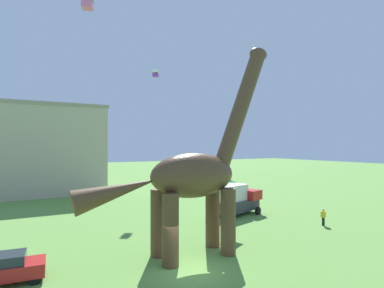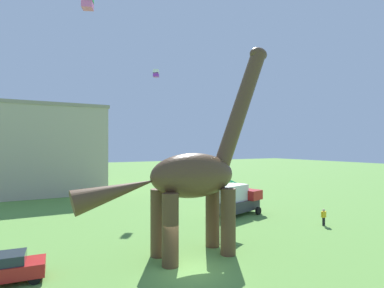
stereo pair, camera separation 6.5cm
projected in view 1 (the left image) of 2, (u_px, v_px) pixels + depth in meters
name	position (u px, v px, depth m)	size (l,w,h in m)	color
ground_plane	(190.00, 271.00, 17.91)	(240.00, 240.00, 0.00)	#5B8E3D
dinosaur_sculpture	(192.00, 175.00, 20.44)	(14.06, 2.98, 14.70)	#513823
parked_sedan_left	(1.00, 269.00, 16.17)	(4.33, 2.11, 1.55)	red
parked_box_truck	(236.00, 199.00, 32.44)	(5.97, 3.64, 3.20)	#38383D
person_near_flyer	(323.00, 215.00, 28.06)	(0.57, 0.25, 1.53)	black
kite_trailing	(226.00, 181.00, 26.86)	(1.47, 1.75, 1.93)	#19B2B7
kite_mid_right	(88.00, 1.00, 19.83)	(0.87, 0.87, 0.97)	green
kite_mid_center	(156.00, 73.00, 41.66)	(0.97, 0.97, 1.00)	white
background_building_block	(32.00, 150.00, 45.14)	(20.46, 8.54, 13.42)	#B7A893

